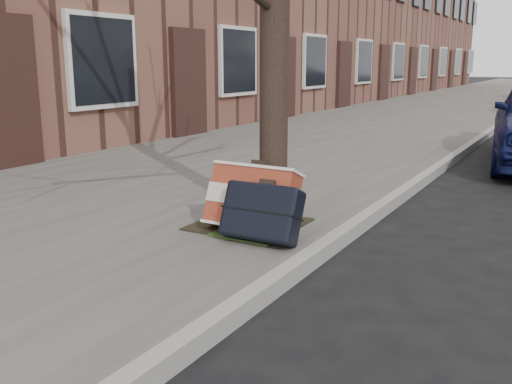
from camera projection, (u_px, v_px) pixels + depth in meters
The scene contains 6 objects.
ground at pixel (465, 357), 2.94m from camera, with size 120.00×120.00×0.00m, color black.
near_sidewalk at pixel (430, 110), 17.41m from camera, with size 5.00×70.00×0.12m, color #67645E.
house_near at pixel (276, 4), 20.35m from camera, with size 6.80×40.00×7.00m, color brown.
dirt_patch at pixel (249, 224), 4.90m from camera, with size 0.85×0.85×0.01m, color black.
suitcase_red at pixel (252, 199), 4.61m from camera, with size 0.73×0.20×0.53m, color maroon.
suitcase_navy at pixel (262, 212), 4.38m from camera, with size 0.62×0.20×0.44m, color black.
Camera 1 is at (0.39, -2.86, 1.49)m, focal length 40.00 mm.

